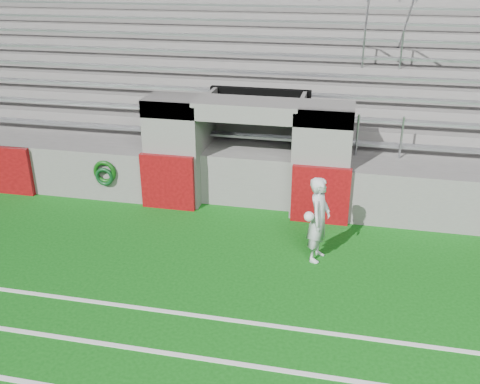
# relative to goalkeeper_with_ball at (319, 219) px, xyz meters

# --- Properties ---
(ground) EXTENTS (90.00, 90.00, 0.00)m
(ground) POSITION_rel_goalkeeper_with_ball_xyz_m (-1.88, -1.33, -0.88)
(ground) COLOR #0D5310
(ground) RESTS_ON ground
(stadium_structure) EXTENTS (26.00, 8.48, 5.42)m
(stadium_structure) POSITION_rel_goalkeeper_with_ball_xyz_m (-1.87, 6.64, 0.61)
(stadium_structure) COLOR slate
(stadium_structure) RESTS_ON ground
(goalkeeper_with_ball) EXTENTS (0.55, 0.71, 1.75)m
(goalkeeper_with_ball) POSITION_rel_goalkeeper_with_ball_xyz_m (0.00, 0.00, 0.00)
(goalkeeper_with_ball) COLOR silver
(goalkeeper_with_ball) RESTS_ON ground
(hose_coil) EXTENTS (0.59, 0.15, 0.63)m
(hose_coil) POSITION_rel_goalkeeper_with_ball_xyz_m (-5.27, 1.61, -0.11)
(hose_coil) COLOR #0D420D
(hose_coil) RESTS_ON ground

